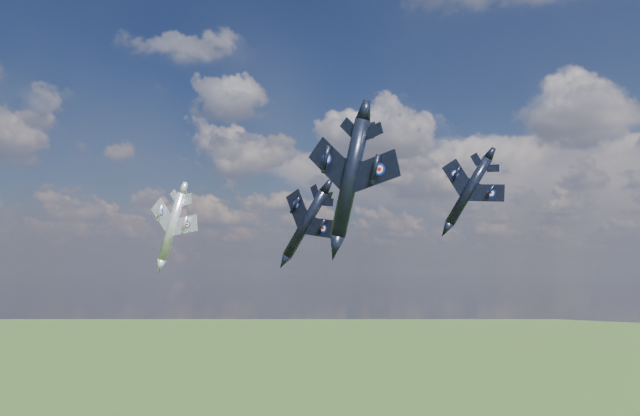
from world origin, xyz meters
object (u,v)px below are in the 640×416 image
Objects in this scene: jet_lead_navy at (306,224)px; jet_high_navy at (469,191)px; jet_right_navy at (350,178)px; jet_left_silver at (172,226)px.

jet_lead_navy is 22.95m from jet_high_navy.
jet_lead_navy is 1.09× the size of jet_right_navy.
jet_right_navy is at bearing -91.42° from jet_high_navy.
jet_right_navy is 0.92× the size of jet_left_silver.
jet_high_navy reaches higher than jet_left_silver.
jet_lead_navy is 20.18m from jet_left_silver.
jet_right_navy is 41.22m from jet_high_navy.
jet_left_silver is at bearing 156.87° from jet_right_navy.
jet_lead_navy is 32.60m from jet_right_navy.
jet_high_navy is 41.06m from jet_left_silver.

